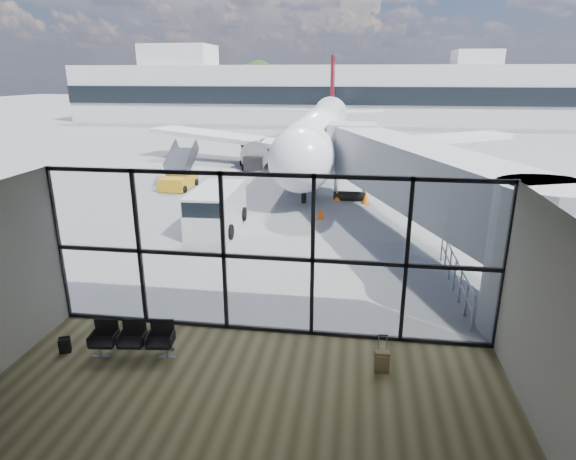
% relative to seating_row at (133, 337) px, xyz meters
% --- Properties ---
extents(ground, '(220.00, 220.00, 0.00)m').
position_rel_seating_row_xyz_m(ground, '(3.17, 41.66, -0.52)').
color(ground, slate).
rests_on(ground, ground).
extents(lounge_shell, '(12.02, 8.01, 4.51)m').
position_rel_seating_row_xyz_m(lounge_shell, '(3.17, -3.14, 2.14)').
color(lounge_shell, brown).
rests_on(lounge_shell, ground).
extents(glass_curtain_wall, '(12.10, 0.12, 4.50)m').
position_rel_seating_row_xyz_m(glass_curtain_wall, '(3.17, 1.66, 1.73)').
color(glass_curtain_wall, white).
rests_on(glass_curtain_wall, ground).
extents(jet_bridge, '(8.00, 16.50, 4.33)m').
position_rel_seating_row_xyz_m(jet_bridge, '(8.07, 8.73, 2.24)').
color(jet_bridge, gray).
rests_on(jet_bridge, ground).
extents(apron_railing, '(0.06, 5.46, 1.11)m').
position_rel_seating_row_xyz_m(apron_railing, '(8.77, 5.16, 0.20)').
color(apron_railing, gray).
rests_on(apron_railing, ground).
extents(far_terminal, '(80.00, 12.20, 11.00)m').
position_rel_seating_row_xyz_m(far_terminal, '(2.59, 63.63, 3.69)').
color(far_terminal, silver).
rests_on(far_terminal, ground).
extents(tree_0, '(4.95, 4.95, 7.12)m').
position_rel_seating_row_xyz_m(tree_0, '(-41.83, 73.66, 4.12)').
color(tree_0, '#382619').
rests_on(tree_0, ground).
extents(tree_1, '(5.61, 5.61, 8.07)m').
position_rel_seating_row_xyz_m(tree_1, '(-35.83, 73.66, 4.74)').
color(tree_1, '#382619').
rests_on(tree_1, ground).
extents(tree_2, '(6.27, 6.27, 9.03)m').
position_rel_seating_row_xyz_m(tree_2, '(-29.83, 73.66, 5.36)').
color(tree_2, '#382619').
rests_on(tree_2, ground).
extents(tree_3, '(4.95, 4.95, 7.12)m').
position_rel_seating_row_xyz_m(tree_3, '(-23.83, 73.66, 4.12)').
color(tree_3, '#382619').
rests_on(tree_3, ground).
extents(tree_4, '(5.61, 5.61, 8.07)m').
position_rel_seating_row_xyz_m(tree_4, '(-17.83, 73.66, 4.74)').
color(tree_4, '#382619').
rests_on(tree_4, ground).
extents(tree_5, '(6.27, 6.27, 9.03)m').
position_rel_seating_row_xyz_m(tree_5, '(-11.83, 73.66, 5.36)').
color(tree_5, '#382619').
rests_on(tree_5, ground).
extents(seating_row, '(2.09, 0.82, 0.93)m').
position_rel_seating_row_xyz_m(seating_row, '(0.00, 0.00, 0.00)').
color(seating_row, gray).
rests_on(seating_row, ground).
extents(backpack, '(0.33, 0.33, 0.42)m').
position_rel_seating_row_xyz_m(backpack, '(-1.82, -0.17, -0.31)').
color(backpack, black).
rests_on(backpack, ground).
extents(suitcase, '(0.36, 0.28, 0.95)m').
position_rel_seating_row_xyz_m(suitcase, '(6.22, 0.15, -0.23)').
color(suitcase, olive).
rests_on(suitcase, ground).
extents(airliner, '(29.22, 33.77, 8.71)m').
position_rel_seating_row_xyz_m(airliner, '(2.53, 28.69, 2.14)').
color(airliner, silver).
rests_on(airliner, ground).
extents(service_van, '(2.22, 4.40, 1.89)m').
position_rel_seating_row_xyz_m(service_van, '(-0.89, 10.44, 0.46)').
color(service_van, silver).
rests_on(service_van, ground).
extents(belt_loader, '(2.33, 3.87, 1.69)m').
position_rel_seating_row_xyz_m(belt_loader, '(-2.64, 25.60, 0.05)').
color(belt_loader, black).
rests_on(belt_loader, ground).
extents(mobile_stairs, '(1.85, 3.32, 2.29)m').
position_rel_seating_row_xyz_m(mobile_stairs, '(-5.60, 18.23, 0.03)').
color(mobile_stairs, orange).
rests_on(mobile_stairs, ground).
extents(traffic_cone_a, '(0.46, 0.46, 0.66)m').
position_rel_seating_row_xyz_m(traffic_cone_a, '(5.98, 16.05, -0.20)').
color(traffic_cone_a, orange).
rests_on(traffic_cone_a, ground).
extents(traffic_cone_b, '(0.46, 0.46, 0.66)m').
position_rel_seating_row_xyz_m(traffic_cone_b, '(4.37, 16.52, -0.20)').
color(traffic_cone_b, orange).
rests_on(traffic_cone_b, ground).
extents(traffic_cone_c, '(0.40, 0.40, 0.58)m').
position_rel_seating_row_xyz_m(traffic_cone_c, '(3.75, 12.85, -0.24)').
color(traffic_cone_c, '#F1550C').
rests_on(traffic_cone_c, ground).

